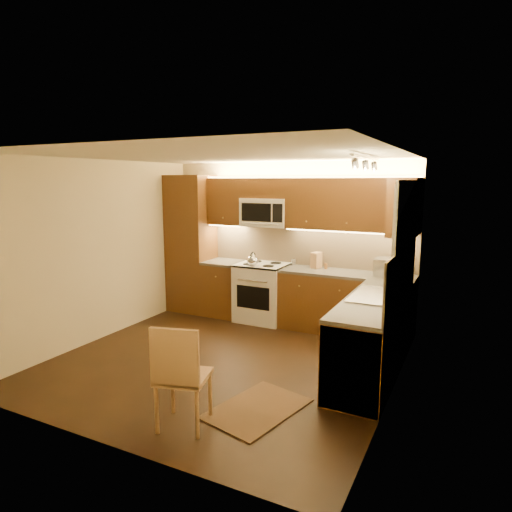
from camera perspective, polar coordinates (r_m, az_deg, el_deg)
The scene contains 37 objects.
floor at distance 5.72m, azimuth -3.91°, elevation -13.17°, with size 4.00×4.00×0.01m, color black.
ceiling at distance 5.28m, azimuth -4.22°, elevation 12.70°, with size 4.00×4.00×0.01m, color beige.
wall_back at distance 7.13m, azimuth 4.12°, elevation 1.84°, with size 4.00×0.01×2.50m, color beige.
wall_front at distance 3.82m, azimuth -19.53°, elevation -5.58°, with size 4.00×0.01×2.50m, color beige.
wall_left at distance 6.59m, azimuth -19.21°, elevation 0.68°, with size 0.01×4.00×2.50m, color beige.
wall_right at distance 4.69m, azimuth 17.53°, elevation -2.69°, with size 0.01×4.00×2.50m, color beige.
pantry at distance 7.67m, azimuth -8.24°, elevation 1.56°, with size 0.70×0.60×2.30m, color #4E2B10.
base_cab_back_left at distance 7.46m, azimuth -3.92°, elevation -4.24°, with size 0.62×0.60×0.86m, color #4E2B10.
counter_back_left at distance 7.36m, azimuth -3.96°, elevation -0.83°, with size 0.62×0.60×0.04m, color #373432.
base_cab_back_right at distance 6.69m, azimuth 11.34°, elevation -6.02°, with size 1.92×0.60×0.86m, color #4E2B10.
counter_back_right at distance 6.59m, azimuth 11.47°, elevation -2.25°, with size 1.92×0.60×0.04m, color #373432.
base_cab_right at distance 5.34m, azimuth 14.54°, elevation -10.20°, with size 0.60×2.00×0.86m, color #4E2B10.
counter_right at distance 5.21m, azimuth 14.75°, elevation -5.54°, with size 0.60×2.00×0.04m, color #373432.
dishwasher at distance 4.70m, azimuth 12.71°, elevation -12.92°, with size 0.58×0.60×0.84m, color silver.
backsplash_back at distance 7.01m, azimuth 6.73°, elevation 1.24°, with size 3.30×0.02×0.60m, color tan.
backsplash_right at distance 5.09m, azimuth 18.10°, elevation -2.35°, with size 0.02×2.00×0.60m, color tan.
upper_cab_back_left at distance 7.36m, azimuth -3.55°, elevation 6.97°, with size 0.62×0.35×0.75m, color #4E2B10.
upper_cab_back_right at distance 6.58m, azimuth 12.05°, elevation 6.46°, with size 1.92×0.35×0.75m, color #4E2B10.
upper_cab_bridge at distance 7.03m, azimuth 1.36°, elevation 8.65°, with size 0.76×0.35×0.31m, color #4E2B10.
upper_cab_right_corner at distance 6.01m, azimuth 18.31°, elevation 5.91°, with size 0.35×0.50×0.75m, color #4E2B10.
stove at distance 7.11m, azimuth 0.80°, elevation -4.65°, with size 0.76×0.65×0.92m, color silver, non-canonical shape.
microwave at distance 7.03m, azimuth 1.30°, elevation 5.60°, with size 0.76×0.38×0.44m, color silver, non-canonical shape.
window_frame at distance 5.17m, azimuth 18.53°, elevation 2.31°, with size 0.03×1.44×1.24m, color silver.
window_blinds at distance 5.18m, azimuth 18.31°, elevation 2.32°, with size 0.02×1.36×1.16m, color silver.
sink at distance 5.33m, azimuth 15.13°, elevation -4.16°, with size 0.52×0.86×0.15m, color silver, non-canonical shape.
faucet at distance 5.28m, azimuth 17.08°, elevation -3.54°, with size 0.20×0.04×0.30m, color silver, non-canonical shape.
track_light_bar at distance 5.07m, azimuth 13.84°, elevation 12.13°, with size 0.04×1.20×0.03m, color silver.
kettle at distance 6.85m, azimuth -0.42°, elevation -0.34°, with size 0.19×0.19×0.22m, color silver, non-canonical shape.
toaster_oven at distance 6.47m, azimuth 16.76°, elevation -1.39°, with size 0.41×0.31×0.25m, color silver.
knife_block at distance 6.83m, azimuth 7.71°, elevation -0.52°, with size 0.11×0.17×0.24m, color #A9794C.
spice_jar_a at distance 7.00m, azimuth 4.71°, elevation -0.80°, with size 0.04×0.04×0.10m, color silver.
spice_jar_b at distance 6.94m, azimuth 7.99°, elevation -0.95°, with size 0.04×0.04×0.10m, color brown.
spice_jar_c at distance 7.08m, azimuth 4.95°, elevation -0.74°, with size 0.04×0.04×0.09m, color silver.
spice_jar_d at distance 6.79m, azimuth 8.92°, elevation -1.27°, with size 0.05×0.05×0.09m, color brown.
soap_bottle at distance 5.98m, azimuth 17.44°, elevation -2.50°, with size 0.09×0.10×0.21m, color silver.
rug at distance 4.62m, azimuth 0.17°, elevation -18.91°, with size 0.67×1.00×0.01m, color black.
dining_chair at distance 4.21m, azimuth -9.24°, elevation -14.65°, with size 0.44×0.44×0.98m, color #A9794C, non-canonical shape.
Camera 1 is at (2.68, -4.54, 2.22)m, focal length 31.33 mm.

